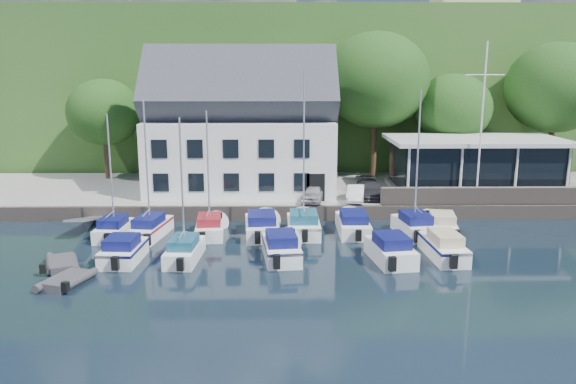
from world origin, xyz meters
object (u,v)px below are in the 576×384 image
car_white (356,193)px  boat_r2_0 (123,248)px  boat_r1_3 (262,224)px  boat_r2_4 (443,244)px  car_silver (314,193)px  boat_r1_4 (304,162)px  club_pavilion (474,164)px  boat_r1_6 (417,163)px  car_dgrey (369,189)px  boat_r2_2 (281,245)px  dinghy_0 (62,262)px  boat_r2_1 (182,186)px  boat_r1_2 (208,171)px  boat_r2_3 (391,247)px  flagpole (482,124)px  boat_r1_7 (441,223)px  car_blue (420,189)px  boat_r1_0 (111,172)px  boat_r1_5 (353,222)px  dinghy_1 (66,279)px  boat_r1_1 (147,168)px

car_white → boat_r2_0: (-13.96, -10.00, -0.83)m
boat_r1_3 → boat_r2_4: bearing=-27.5°
car_silver → boat_r1_4: bearing=-86.8°
club_pavilion → boat_r1_6: bearing=-127.0°
car_dgrey → boat_r2_2: 12.81m
boat_r2_4 → dinghy_0: bearing=-179.0°
boat_r2_0 → boat_r2_1: size_ratio=0.59×
boat_r1_2 → boat_r1_4: 5.93m
boat_r2_0 → boat_r2_3: bearing=2.1°
boat_r1_3 → boat_r2_2: boat_r2_2 is taller
car_dgrey → flagpole: 9.03m
club_pavilion → boat_r1_7: bearing=-119.8°
car_blue → boat_r1_7: (-0.14, -6.24, -0.92)m
car_silver → boat_r2_2: car_silver is taller
boat_r2_4 → dinghy_0: (-20.49, -1.47, -0.43)m
boat_r1_0 → dinghy_0: 6.84m
car_blue → boat_r1_3: bearing=-161.9°
boat_r1_3 → boat_r2_4: boat_r2_4 is taller
boat_r2_3 → boat_r2_4: boat_r2_3 is taller
flagpole → boat_r1_4: size_ratio=1.19×
car_blue → boat_r1_5: bearing=-145.3°
club_pavilion → dinghy_1: bearing=-146.4°
boat_r1_1 → dinghy_1: bearing=-97.0°
boat_r1_2 → boat_r2_4: boat_r1_2 is taller
boat_r1_2 → boat_r1_3: 4.68m
car_blue → boat_r2_4: 10.93m
flagpole → boat_r1_5: 11.69m
boat_r1_4 → boat_r1_6: size_ratio=1.01×
club_pavilion → flagpole: 5.47m
boat_r1_2 → boat_r2_1: (-0.81, -4.69, 0.06)m
club_pavilion → boat_r1_0: boat_r1_0 is taller
club_pavilion → boat_r1_2: size_ratio=1.61×
boat_r1_4 → boat_r1_6: (6.98, -0.28, -0.04)m
boat_r1_3 → boat_r2_0: size_ratio=1.23×
boat_r1_6 → boat_r1_1: bearing=172.1°
car_white → car_blue: (4.91, 1.19, 0.06)m
boat_r1_0 → flagpole: bearing=15.8°
boat_r1_1 → boat_r2_0: size_ratio=1.76×
dinghy_0 → car_white: bearing=9.7°
flagpole → boat_r1_2: (-18.36, -4.52, -2.46)m
flagpole → dinghy_1: size_ratio=4.07×
car_blue → boat_r1_2: bearing=-167.9°
boat_r1_3 → boat_r2_2: 4.60m
club_pavilion → flagpole: bearing=-105.4°
dinghy_1 → car_dgrey: bearing=59.8°
boat_r2_2 → boat_r2_3: bearing=-11.4°
boat_r1_0 → boat_r1_4: boat_r1_4 is taller
boat_r1_6 → boat_r2_1: 14.41m
boat_r1_6 → boat_r2_4: bearing=-90.3°
car_silver → boat_r2_4: car_silver is taller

